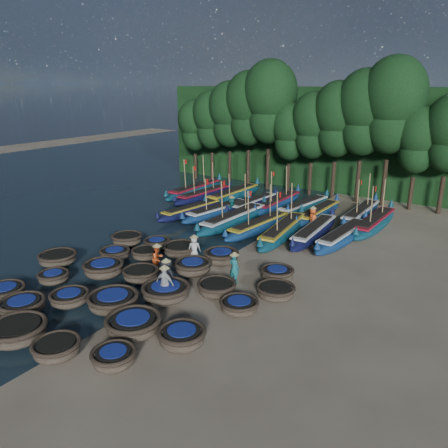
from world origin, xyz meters
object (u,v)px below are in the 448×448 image
Objects in this scene: coracle_17 at (193,267)px; fisherman_3 at (167,274)px; coracle_0 at (4,292)px; long_boat_14 at (304,207)px; coracle_4 at (114,357)px; coracle_15 at (115,253)px; long_boat_2 at (191,211)px; fisherman_6 at (313,218)px; coracle_3 at (57,348)px; coracle_10 at (58,258)px; long_boat_6 at (283,231)px; coracle_6 at (70,298)px; coracle_8 at (133,324)px; coracle_14 at (239,305)px; long_boat_5 at (259,226)px; long_boat_13 at (278,203)px; coracle_5 at (54,277)px; coracle_13 at (166,291)px; long_boat_3 at (219,211)px; coracle_7 at (113,301)px; long_boat_4 at (234,219)px; coracle_9 at (182,337)px; fisherman_0 at (194,247)px; coracle_11 at (104,268)px; coracle_21 at (157,243)px; long_boat_8 at (343,236)px; fisherman_1 at (234,266)px; coracle_16 at (146,253)px; coracle_19 at (276,291)px; long_boat_7 at (314,232)px; long_boat_12 at (253,204)px; coracle_22 at (181,249)px; coracle_20 at (127,239)px; coracle_24 at (277,274)px; fisherman_2 at (158,258)px; long_boat_17 at (375,223)px; coracle_2 at (18,331)px; long_boat_10 at (204,195)px; long_boat_9 at (195,190)px; coracle_18 at (217,288)px; long_boat_16 at (361,214)px; coracle_1 at (23,306)px.

fisherman_3 is at bearing -88.42° from coracle_17.
coracle_0 is 23.24m from long_boat_14.
coracle_4 is 0.83× the size of coracle_15.
fisherman_6 is (9.54, 2.11, 0.43)m from long_boat_2.
coracle_3 is 9.78m from coracle_10.
coracle_10 is 14.68m from long_boat_6.
coracle_6 is 0.84× the size of coracle_8.
long_boat_5 is (-4.88, 10.55, 0.17)m from coracle_14.
coracle_0 is at bearing -99.91° from long_boat_13.
coracle_13 reaches higher than coracle_5.
coracle_13 is at bearing -56.86° from long_boat_3.
long_boat_4 reaches higher than coracle_7.
coracle_10 is at bearing 167.69° from coracle_9.
coracle_13 is 5.28m from fisherman_0.
coracle_11 is 12.83m from long_boat_3.
coracle_0 is at bearing -99.11° from long_boat_4.
long_boat_14 reaches higher than coracle_21.
long_boat_4 is at bearing 107.64° from coracle_4.
fisherman_1 is (-2.86, -9.11, 0.38)m from long_boat_8.
long_boat_13 is at bearing 98.32° from coracle_17.
coracle_16 is 1.92m from coracle_21.
coracle_17 is 1.17× the size of fisherman_1.
coracle_16 is at bearing 177.85° from coracle_17.
long_boat_3 is at bearing 120.29° from fisherman_3.
coracle_4 is at bearing -106.76° from coracle_19.
coracle_4 is 17.63m from long_boat_7.
long_boat_6 is 7.67m from long_boat_12.
coracle_7 reaches higher than coracle_5.
coracle_22 is at bearing -100.18° from long_boat_5.
coracle_7 is 7.96m from coracle_19.
coracle_14 is at bearing -53.82° from long_boat_4.
coracle_7 is 1.19× the size of coracle_20.
coracle_24 is (-0.86, 1.83, 0.04)m from coracle_19.
coracle_6 is at bearing 171.04° from fisherman_2.
fisherman_2 reaches higher than coracle_8.
long_boat_17 reaches higher than long_boat_7.
long_boat_7 is (10.41, 0.37, 0.06)m from long_boat_2.
long_boat_10 is at bearing 107.39° from coracle_2.
coracle_16 reaches higher than coracle_5.
fisherman_0 is (-1.21, 1.74, 0.37)m from coracle_17.
fisherman_1 is at bearing 156.19° from fisherman_6.
long_boat_9 is (-8.53, 12.60, 0.17)m from coracle_22.
coracle_18 is 16.23m from long_boat_12.
coracle_16 is 0.25× the size of long_boat_7.
long_boat_10 is 9.34m from long_boat_14.
coracle_20 is 0.26× the size of long_boat_17.
coracle_15 is 0.25× the size of long_boat_16.
fisherman_2 is at bearing 74.34° from coracle_1.
coracle_2 is 1.32× the size of fisherman_1.
long_boat_5 is 8.44m from fisherman_1.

